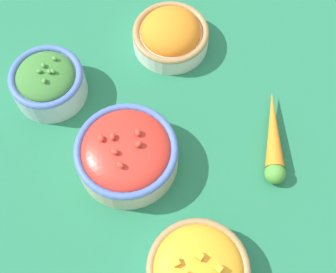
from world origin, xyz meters
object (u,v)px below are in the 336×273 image
Objects in this scene: bowl_broccoli at (48,81)px; loose_carrot at (274,139)px; bowl_cherry_tomatoes at (127,153)px; bowl_squash at (198,270)px; bowl_carrots at (171,35)px.

loose_carrot is (-0.32, -0.21, -0.02)m from bowl_broccoli.
bowl_squash is (-0.20, 0.04, -0.01)m from bowl_cherry_tomatoes.
bowl_carrots is 1.10× the size of bowl_broccoli.
bowl_carrots is at bearing -37.80° from bowl_squash.
bowl_squash is (-0.32, 0.25, 0.00)m from bowl_carrots.
bowl_cherry_tomatoes is at bearing 120.43° from bowl_carrots.
loose_carrot is (0.07, -0.24, -0.01)m from bowl_squash.
bowl_broccoli is 0.93× the size of loose_carrot.
bowl_carrots reaches higher than loose_carrot.
bowl_broccoli reaches higher than bowl_squash.
bowl_carrots is 0.23m from bowl_broccoli.
bowl_broccoli is 0.39m from loose_carrot.
bowl_carrots is 0.41m from bowl_squash.
bowl_cherry_tomatoes is 0.19m from bowl_broccoli.
bowl_cherry_tomatoes reaches higher than bowl_squash.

